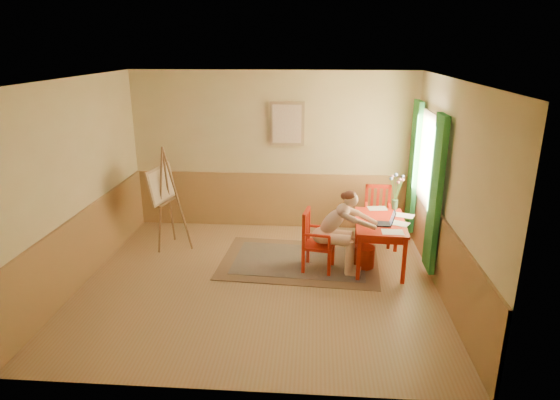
# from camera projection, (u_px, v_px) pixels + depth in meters

# --- Properties ---
(room) EXTENTS (5.04, 4.54, 2.84)m
(room) POSITION_uv_depth(u_px,v_px,m) (258.00, 187.00, 6.37)
(room) COLOR tan
(room) RESTS_ON ground
(wainscot) EXTENTS (5.00, 4.50, 1.00)m
(wainscot) POSITION_uv_depth(u_px,v_px,m) (265.00, 228.00, 7.40)
(wainscot) COLOR #A37744
(wainscot) RESTS_ON room
(window) EXTENTS (0.12, 2.01, 2.20)m
(window) POSITION_uv_depth(u_px,v_px,m) (425.00, 174.00, 7.26)
(window) COLOR white
(window) RESTS_ON room
(wall_portrait) EXTENTS (0.60, 0.05, 0.76)m
(wall_portrait) POSITION_uv_depth(u_px,v_px,m) (287.00, 124.00, 8.28)
(wall_portrait) COLOR #9F8059
(wall_portrait) RESTS_ON room
(rug) EXTENTS (2.50, 1.75, 0.02)m
(rug) POSITION_uv_depth(u_px,v_px,m) (299.00, 261.00, 7.43)
(rug) COLOR #8C7251
(rug) RESTS_ON room
(table) EXTENTS (0.79, 1.24, 0.72)m
(table) POSITION_uv_depth(u_px,v_px,m) (380.00, 226.00, 7.13)
(table) COLOR red
(table) RESTS_ON room
(chair_left) EXTENTS (0.49, 0.48, 0.93)m
(chair_left) POSITION_uv_depth(u_px,v_px,m) (316.00, 241.00, 7.03)
(chair_left) COLOR red
(chair_left) RESTS_ON room
(chair_back) EXTENTS (0.46, 0.48, 0.97)m
(chair_back) POSITION_uv_depth(u_px,v_px,m) (377.00, 215.00, 8.02)
(chair_back) COLOR red
(chair_back) RESTS_ON room
(figure) EXTENTS (0.97, 0.49, 1.26)m
(figure) POSITION_uv_depth(u_px,v_px,m) (338.00, 228.00, 6.90)
(figure) COLOR beige
(figure) RESTS_ON room
(laptop) EXTENTS (0.37, 0.24, 0.22)m
(laptop) POSITION_uv_depth(u_px,v_px,m) (384.00, 222.00, 6.94)
(laptop) COLOR #1E2338
(laptop) RESTS_ON table
(papers) EXTENTS (0.70, 1.23, 0.00)m
(papers) POSITION_uv_depth(u_px,v_px,m) (393.00, 219.00, 7.15)
(papers) COLOR white
(papers) RESTS_ON table
(vase) EXTENTS (0.27, 0.27, 0.57)m
(vase) POSITION_uv_depth(u_px,v_px,m) (396.00, 193.00, 7.53)
(vase) COLOR #3F724C
(vase) RESTS_ON table
(wastebasket) EXTENTS (0.34, 0.34, 0.33)m
(wastebasket) POSITION_uv_depth(u_px,v_px,m) (364.00, 257.00, 7.20)
(wastebasket) COLOR #A6250F
(wastebasket) RESTS_ON room
(easel) EXTENTS (0.62, 0.76, 1.69)m
(easel) POSITION_uv_depth(u_px,v_px,m) (163.00, 189.00, 7.70)
(easel) COLOR brown
(easel) RESTS_ON room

